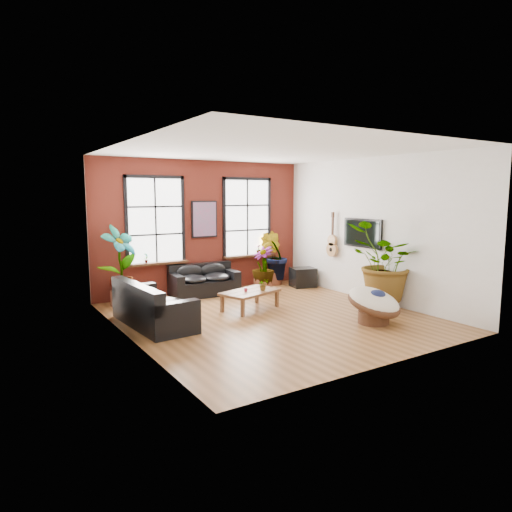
{
  "coord_description": "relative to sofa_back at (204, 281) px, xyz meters",
  "views": [
    {
      "loc": [
        -5.34,
        -7.86,
        2.6
      ],
      "look_at": [
        0.0,
        0.6,
        1.25
      ],
      "focal_mm": 32.0,
      "sensor_mm": 36.0,
      "label": 1
    }
  ],
  "objects": [
    {
      "name": "room",
      "position": [
        0.24,
        -2.63,
        1.38
      ],
      "size": [
        6.04,
        6.54,
        3.54
      ],
      "color": "brown",
      "rests_on": "ground"
    },
    {
      "name": "sofa_back",
      "position": [
        0.0,
        0.0,
        0.0
      ],
      "size": [
        1.8,
        0.98,
        0.8
      ],
      "rotation": [
        0.0,
        0.0,
        -0.08
      ],
      "color": "black",
      "rests_on": "ground"
    },
    {
      "name": "sofa_left",
      "position": [
        -2.13,
        -2.01,
        0.03
      ],
      "size": [
        1.08,
        2.27,
        0.87
      ],
      "rotation": [
        0.0,
        0.0,
        1.64
      ],
      "color": "black",
      "rests_on": "ground"
    },
    {
      "name": "coffee_table",
      "position": [
        0.21,
        -1.99,
        0.02
      ],
      "size": [
        1.51,
        1.13,
        0.52
      ],
      "rotation": [
        0.0,
        0.0,
        0.3
      ],
      "color": "brown",
      "rests_on": "ground"
    },
    {
      "name": "papasan_chair",
      "position": [
        1.74,
        -4.29,
        0.06
      ],
      "size": [
        1.34,
        1.35,
        0.81
      ],
      "rotation": [
        0.0,
        0.0,
        0.29
      ],
      "color": "#4D2D1B",
      "rests_on": "ground"
    },
    {
      "name": "poster",
      "position": [
        0.24,
        0.4,
        1.59
      ],
      "size": [
        0.74,
        0.06,
        0.98
      ],
      "color": "black",
      "rests_on": "room"
    },
    {
      "name": "tv_wall_unit",
      "position": [
        3.18,
        -2.19,
        1.18
      ],
      "size": [
        0.13,
        1.86,
        1.2
      ],
      "color": "black",
      "rests_on": "room"
    },
    {
      "name": "media_box",
      "position": [
        2.83,
        -0.58,
        -0.09
      ],
      "size": [
        0.76,
        0.68,
        0.54
      ],
      "rotation": [
        0.0,
        0.0,
        -0.24
      ],
      "color": "black",
      "rests_on": "ground"
    },
    {
      "name": "pot_back_left",
      "position": [
        -2.16,
        -0.02,
        -0.18
      ],
      "size": [
        0.52,
        0.52,
        0.36
      ],
      "rotation": [
        0.0,
        0.0,
        -0.05
      ],
      "color": "brown",
      "rests_on": "ground"
    },
    {
      "name": "pot_back_right",
      "position": [
        2.32,
        0.18,
        -0.18
      ],
      "size": [
        0.59,
        0.59,
        0.37
      ],
      "rotation": [
        0.0,
        0.0,
        -0.18
      ],
      "color": "brown",
      "rests_on": "ground"
    },
    {
      "name": "pot_right_wall",
      "position": [
        2.81,
        -3.54,
        -0.18
      ],
      "size": [
        0.59,
        0.59,
        0.36
      ],
      "rotation": [
        0.0,
        0.0,
        0.25
      ],
      "color": "brown",
      "rests_on": "ground"
    },
    {
      "name": "pot_mid",
      "position": [
        1.52,
        -0.49,
        -0.18
      ],
      "size": [
        0.61,
        0.61,
        0.36
      ],
      "rotation": [
        0.0,
        0.0,
        -0.3
      ],
      "color": "brown",
      "rests_on": "ground"
    },
    {
      "name": "floor_plant_back_left",
      "position": [
        -2.16,
        -0.05,
        0.67
      ],
      "size": [
        1.12,
        1.0,
        1.76
      ],
      "primitive_type": "imported",
      "rotation": [
        0.0,
        0.0,
        0.5
      ],
      "color": "#1B5416",
      "rests_on": "ground"
    },
    {
      "name": "floor_plant_back_right",
      "position": [
        2.34,
        0.16,
        0.49
      ],
      "size": [
        0.99,
        0.97,
        1.4
      ],
      "primitive_type": "imported",
      "rotation": [
        0.0,
        0.0,
        2.46
      ],
      "color": "#1B5416",
      "rests_on": "ground"
    },
    {
      "name": "floor_plant_right_wall",
      "position": [
        2.85,
        -3.54,
        0.71
      ],
      "size": [
        1.82,
        1.64,
        1.82
      ],
      "primitive_type": "imported",
      "rotation": [
        0.0,
        0.0,
        3.29
      ],
      "color": "#1B5416",
      "rests_on": "ground"
    },
    {
      "name": "floor_plant_mid",
      "position": [
        1.53,
        -0.51,
        0.32
      ],
      "size": [
        0.68,
        0.68,
        1.08
      ],
      "primitive_type": "imported",
      "rotation": [
        0.0,
        0.0,
        4.83
      ],
      "color": "#1B5416",
      "rests_on": "ground"
    },
    {
      "name": "table_plant",
      "position": [
        0.49,
        -2.09,
        0.2
      ],
      "size": [
        0.25,
        0.22,
        0.26
      ],
      "primitive_type": "imported",
      "rotation": [
        0.0,
        0.0,
        -0.08
      ],
      "color": "#1B5416",
      "rests_on": "coffee_table"
    },
    {
      "name": "sill_plant_left",
      "position": [
        -1.41,
        0.35,
        0.67
      ],
      "size": [
        0.17,
        0.17,
        0.27
      ],
      "primitive_type": "imported",
      "rotation": [
        0.0,
        0.0,
        0.79
      ],
      "color": "#1B5416",
      "rests_on": "room"
    },
    {
      "name": "sill_plant_right",
      "position": [
        1.94,
        0.35,
        0.67
      ],
      "size": [
        0.19,
        0.19,
        0.27
      ],
      "primitive_type": "imported",
      "rotation": [
        0.0,
        0.0,
        3.49
      ],
      "color": "#1B5416",
      "rests_on": "room"
    }
  ]
}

